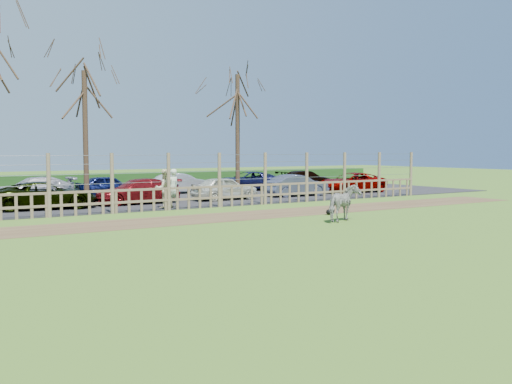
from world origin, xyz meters
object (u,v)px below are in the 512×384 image
tree_right (237,105)px  car_9 (33,189)px  visitor_a (173,188)px  car_6 (352,182)px  visitor_b (164,189)px  tree_mid (85,104)px  car_13 (306,179)px  car_12 (247,181)px  crow (329,212)px  zebra (344,203)px  car_10 (109,186)px  car_3 (137,191)px  car_11 (180,183)px  car_5 (297,185)px  car_2 (46,195)px  car_4 (225,188)px

tree_right → car_9: size_ratio=1.78×
visitor_a → car_6: visitor_a is taller
visitor_a → visitor_b: size_ratio=1.00×
tree_mid → visitor_b: 6.59m
visitor_a → car_13: bearing=-169.9°
tree_right → visitor_b: size_ratio=4.26×
tree_mid → car_12: tree_mid is taller
visitor_a → car_6: size_ratio=0.40×
crow → zebra: bearing=-115.3°
car_10 → car_3: bearing=-178.2°
car_11 → car_13: same height
car_3 → car_6: 13.77m
car_9 → car_11: (8.41, 0.44, 0.00)m
car_5 → car_12: bearing=2.1°
car_5 → car_6: 4.56m
tree_right → car_10: (-7.18, 1.70, -4.60)m
tree_right → car_9: 12.12m
tree_right → car_3: (-7.22, -2.76, -4.60)m
visitor_a → car_2: (-5.04, 2.24, -0.26)m
crow → car_12: bearing=72.2°
zebra → car_10: 15.29m
tree_mid → car_2: (-2.47, -2.42, -4.23)m
crow → car_6: 12.22m
zebra → car_2: zebra is taller
car_5 → car_11: same height
car_9 → car_12: 13.12m
tree_mid → car_9: (-2.06, 2.35, -4.23)m
zebra → car_5: bearing=-51.4°
visitor_b → car_5: 9.22m
visitor_b → crow: (4.69, -5.75, -0.78)m
car_9 → car_13: size_ratio=1.00×
visitor_b → car_10: size_ratio=0.49×
car_2 → car_12: 14.47m
visitor_b → car_12: 11.75m
crow → car_11: car_11 is taller
visitor_a → car_11: 8.34m
car_2 → car_10: size_ratio=1.23×
car_4 → car_11: same height
visitor_a → car_6: 13.22m
crow → car_11: bearing=91.8°
car_9 → car_10: bearing=87.8°
visitor_b → car_6: (13.47, 2.73, -0.26)m
car_5 → car_10: 10.37m
tree_right → car_13: size_ratio=1.78×
tree_mid → car_2: bearing=-135.6°
car_2 → car_9: bearing=1.4°
car_3 → car_6: (13.77, 0.15, 0.00)m
car_10 → car_12: bearing=-84.2°
zebra → car_10: (-4.01, 14.76, -0.04)m
zebra → car_4: 10.01m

